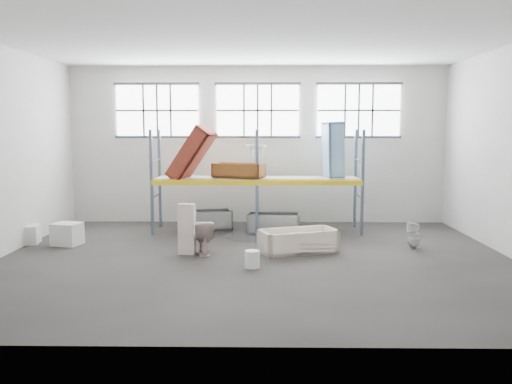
{
  "coord_description": "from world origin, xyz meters",
  "views": [
    {
      "loc": [
        0.21,
        -12.04,
        3.01
      ],
      "look_at": [
        0.0,
        1.5,
        1.4
      ],
      "focal_mm": 37.14,
      "sensor_mm": 36.0,
      "label": 1
    }
  ],
  "objects_px": {
    "bathtub_beige": "(298,241)",
    "carton_near": "(67,234)",
    "rust_tub_flat": "(239,170)",
    "steel_tub_left": "(206,220)",
    "blue_tub_upright": "(333,150)",
    "toilet_white": "(414,235)",
    "cistern_tall": "(187,229)",
    "toilet_beige": "(204,237)",
    "bucket": "(252,259)",
    "steel_tub_right": "(274,223)"
  },
  "relations": [
    {
      "from": "bathtub_beige",
      "to": "rust_tub_flat",
      "type": "distance_m",
      "value": 3.4
    },
    {
      "from": "carton_near",
      "to": "bucket",
      "type": "bearing_deg",
      "value": -24.53
    },
    {
      "from": "blue_tub_upright",
      "to": "carton_near",
      "type": "bearing_deg",
      "value": -163.55
    },
    {
      "from": "toilet_white",
      "to": "carton_near",
      "type": "distance_m",
      "value": 8.96
    },
    {
      "from": "steel_tub_right",
      "to": "blue_tub_upright",
      "type": "relative_size",
      "value": 0.93
    },
    {
      "from": "blue_tub_upright",
      "to": "bucket",
      "type": "distance_m",
      "value": 5.39
    },
    {
      "from": "toilet_white",
      "to": "toilet_beige",
      "type": "bearing_deg",
      "value": -82.16
    },
    {
      "from": "toilet_white",
      "to": "rust_tub_flat",
      "type": "xyz_separation_m",
      "value": [
        -4.55,
        2.16,
        1.48
      ]
    },
    {
      "from": "bathtub_beige",
      "to": "toilet_white",
      "type": "distance_m",
      "value": 3.0
    },
    {
      "from": "carton_near",
      "to": "blue_tub_upright",
      "type": "bearing_deg",
      "value": 16.45
    },
    {
      "from": "bathtub_beige",
      "to": "toilet_white",
      "type": "height_order",
      "value": "toilet_white"
    },
    {
      "from": "blue_tub_upright",
      "to": "bathtub_beige",
      "type": "bearing_deg",
      "value": -112.79
    },
    {
      "from": "carton_near",
      "to": "toilet_beige",
      "type": "bearing_deg",
      "value": -14.5
    },
    {
      "from": "bathtub_beige",
      "to": "carton_near",
      "type": "distance_m",
      "value": 6.03
    },
    {
      "from": "bucket",
      "to": "toilet_beige",
      "type": "bearing_deg",
      "value": 133.36
    },
    {
      "from": "steel_tub_left",
      "to": "bucket",
      "type": "bearing_deg",
      "value": -71.29
    },
    {
      "from": "rust_tub_flat",
      "to": "toilet_white",
      "type": "bearing_deg",
      "value": -25.35
    },
    {
      "from": "toilet_beige",
      "to": "rust_tub_flat",
      "type": "bearing_deg",
      "value": -113.93
    },
    {
      "from": "bathtub_beige",
      "to": "toilet_beige",
      "type": "xyz_separation_m",
      "value": [
        -2.31,
        -0.26,
        0.14
      ]
    },
    {
      "from": "bucket",
      "to": "carton_near",
      "type": "height_order",
      "value": "carton_near"
    },
    {
      "from": "rust_tub_flat",
      "to": "carton_near",
      "type": "relative_size",
      "value": 2.17
    },
    {
      "from": "steel_tub_left",
      "to": "bathtub_beige",
      "type": "bearing_deg",
      "value": -48.34
    },
    {
      "from": "steel_tub_right",
      "to": "bucket",
      "type": "xyz_separation_m",
      "value": [
        -0.54,
        -4.0,
        -0.09
      ]
    },
    {
      "from": "cistern_tall",
      "to": "blue_tub_upright",
      "type": "xyz_separation_m",
      "value": [
        3.89,
        3.08,
        1.78
      ]
    },
    {
      "from": "carton_near",
      "to": "steel_tub_left",
      "type": "bearing_deg",
      "value": 33.53
    },
    {
      "from": "steel_tub_left",
      "to": "rust_tub_flat",
      "type": "height_order",
      "value": "rust_tub_flat"
    },
    {
      "from": "toilet_white",
      "to": "blue_tub_upright",
      "type": "distance_m",
      "value": 3.62
    },
    {
      "from": "blue_tub_upright",
      "to": "toilet_white",
      "type": "bearing_deg",
      "value": -53.31
    },
    {
      "from": "steel_tub_left",
      "to": "carton_near",
      "type": "distance_m",
      "value": 4.06
    },
    {
      "from": "steel_tub_left",
      "to": "carton_near",
      "type": "bearing_deg",
      "value": -146.47
    },
    {
      "from": "toilet_white",
      "to": "steel_tub_left",
      "type": "distance_m",
      "value": 6.12
    },
    {
      "from": "steel_tub_right",
      "to": "bucket",
      "type": "distance_m",
      "value": 4.03
    },
    {
      "from": "bathtub_beige",
      "to": "toilet_white",
      "type": "bearing_deg",
      "value": -11.99
    },
    {
      "from": "toilet_white",
      "to": "steel_tub_left",
      "type": "xyz_separation_m",
      "value": [
        -5.58,
        2.51,
        -0.06
      ]
    },
    {
      "from": "toilet_beige",
      "to": "carton_near",
      "type": "relative_size",
      "value": 1.24
    },
    {
      "from": "cistern_tall",
      "to": "blue_tub_upright",
      "type": "relative_size",
      "value": 0.74
    },
    {
      "from": "cistern_tall",
      "to": "toilet_beige",
      "type": "bearing_deg",
      "value": 7.71
    },
    {
      "from": "bucket",
      "to": "steel_tub_right",
      "type": "bearing_deg",
      "value": 82.34
    },
    {
      "from": "cistern_tall",
      "to": "toilet_white",
      "type": "relative_size",
      "value": 1.79
    },
    {
      "from": "bathtub_beige",
      "to": "bucket",
      "type": "bearing_deg",
      "value": -145.72
    },
    {
      "from": "toilet_beige",
      "to": "toilet_white",
      "type": "bearing_deg",
      "value": 177.68
    },
    {
      "from": "rust_tub_flat",
      "to": "steel_tub_left",
      "type": "bearing_deg",
      "value": 160.93
    },
    {
      "from": "rust_tub_flat",
      "to": "bucket",
      "type": "relative_size",
      "value": 3.84
    },
    {
      "from": "toilet_white",
      "to": "bucket",
      "type": "xyz_separation_m",
      "value": [
        -4.06,
        -1.96,
        -0.15
      ]
    },
    {
      "from": "bathtub_beige",
      "to": "blue_tub_upright",
      "type": "relative_size",
      "value": 1.13
    },
    {
      "from": "rust_tub_flat",
      "to": "carton_near",
      "type": "bearing_deg",
      "value": -156.83
    },
    {
      "from": "steel_tub_left",
      "to": "carton_near",
      "type": "relative_size",
      "value": 2.32
    },
    {
      "from": "steel_tub_left",
      "to": "toilet_beige",
      "type": "bearing_deg",
      "value": -84.54
    },
    {
      "from": "toilet_white",
      "to": "bucket",
      "type": "height_order",
      "value": "toilet_white"
    },
    {
      "from": "steel_tub_left",
      "to": "steel_tub_right",
      "type": "distance_m",
      "value": 2.11
    }
  ]
}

